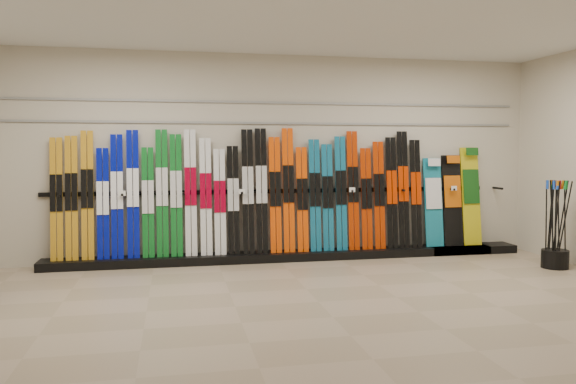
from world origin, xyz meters
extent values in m
plane|color=gray|center=(0.00, 0.00, 0.00)|extent=(8.00, 8.00, 0.00)
plane|color=beige|center=(0.00, 2.50, 1.50)|extent=(8.00, 0.00, 8.00)
plane|color=silver|center=(0.00, 0.00, 3.00)|extent=(8.00, 8.00, 0.00)
cube|color=black|center=(0.22, 2.28, 0.06)|extent=(8.00, 0.40, 0.12)
cube|color=orange|center=(-3.04, 2.32, 0.95)|extent=(0.17, 0.20, 1.66)
cube|color=orange|center=(-2.85, 2.32, 0.96)|extent=(0.17, 0.20, 1.68)
cube|color=orange|center=(-2.64, 2.33, 1.00)|extent=(0.17, 0.21, 1.76)
cube|color=#05109E|center=(-2.44, 2.31, 0.88)|extent=(0.17, 0.18, 1.52)
cube|color=#05109E|center=(-2.26, 2.32, 0.97)|extent=(0.17, 0.20, 1.71)
cube|color=#05109E|center=(-2.04, 2.33, 1.00)|extent=(0.17, 0.21, 1.77)
cube|color=#106821|center=(-1.84, 2.31, 0.88)|extent=(0.17, 0.18, 1.53)
cube|color=#106821|center=(-1.65, 2.33, 1.01)|extent=(0.17, 0.21, 1.78)
cube|color=#106821|center=(-1.46, 2.32, 0.97)|extent=(0.17, 0.20, 1.71)
cube|color=white|center=(-1.26, 2.33, 1.01)|extent=(0.17, 0.21, 1.78)
cube|color=white|center=(-1.05, 2.32, 0.95)|extent=(0.17, 0.20, 1.66)
cube|color=white|center=(-0.85, 2.31, 0.87)|extent=(0.17, 0.18, 1.50)
cube|color=black|center=(-0.66, 2.31, 0.89)|extent=(0.17, 0.18, 1.55)
cube|color=black|center=(-0.44, 2.33, 1.01)|extent=(0.17, 0.21, 1.79)
cube|color=black|center=(-0.25, 2.33, 1.02)|extent=(0.17, 0.21, 1.80)
cube|color=#EF4805|center=(-0.04, 2.32, 0.96)|extent=(0.17, 0.20, 1.68)
cube|color=#EF4805|center=(0.15, 2.33, 1.02)|extent=(0.17, 0.21, 1.81)
cube|color=#EF4805|center=(0.36, 2.31, 0.88)|extent=(0.17, 0.18, 1.53)
cube|color=#115F83|center=(0.55, 2.32, 0.94)|extent=(0.17, 0.19, 1.65)
cube|color=#115F83|center=(0.75, 2.32, 0.91)|extent=(0.17, 0.19, 1.57)
cube|color=#115F83|center=(0.95, 2.32, 0.96)|extent=(0.17, 0.20, 1.69)
cube|color=#AD2A02|center=(1.14, 2.33, 1.00)|extent=(0.17, 0.21, 1.77)
cube|color=#AD2A02|center=(1.35, 2.31, 0.88)|extent=(0.17, 0.18, 1.52)
cube|color=#AD2A02|center=(1.55, 2.32, 0.93)|extent=(0.17, 0.19, 1.61)
cube|color=black|center=(1.75, 2.32, 0.96)|extent=(0.17, 0.20, 1.68)
cube|color=black|center=(1.94, 2.33, 1.01)|extent=(0.17, 0.21, 1.77)
cube|color=black|center=(2.15, 2.32, 0.94)|extent=(0.17, 0.19, 1.64)
cube|color=#14728C|center=(2.45, 2.35, 0.80)|extent=(0.29, 0.21, 1.36)
cube|color=black|center=(2.77, 2.35, 0.82)|extent=(0.31, 0.22, 1.41)
cube|color=gold|center=(3.09, 2.36, 0.88)|extent=(0.30, 0.24, 1.53)
cylinder|color=black|center=(3.60, 1.00, 0.12)|extent=(0.35, 0.35, 0.25)
cylinder|color=black|center=(3.58, 0.99, 0.61)|extent=(0.04, 0.04, 1.18)
cylinder|color=black|center=(3.59, 1.12, 0.61)|extent=(0.03, 0.11, 1.18)
cylinder|color=black|center=(3.55, 0.95, 0.61)|extent=(0.09, 0.14, 1.17)
cylinder|color=black|center=(3.66, 0.93, 0.61)|extent=(0.12, 0.14, 1.17)
cylinder|color=black|center=(3.62, 0.98, 0.61)|extent=(0.04, 0.15, 1.18)
cylinder|color=black|center=(3.69, 1.01, 0.61)|extent=(0.13, 0.08, 1.18)
cylinder|color=black|center=(3.49, 1.06, 0.61)|extent=(0.05, 0.11, 1.18)
cylinder|color=black|center=(3.70, 0.96, 0.61)|extent=(0.02, 0.09, 1.18)
cylinder|color=black|center=(3.58, 1.06, 0.61)|extent=(0.04, 0.12, 1.18)
cylinder|color=black|center=(3.55, 0.95, 0.61)|extent=(0.05, 0.15, 1.17)
cylinder|color=black|center=(3.54, 0.99, 0.61)|extent=(0.05, 0.12, 1.18)
cylinder|color=black|center=(3.60, 1.10, 0.61)|extent=(0.11, 0.07, 1.18)
cube|color=gray|center=(0.00, 2.48, 2.00)|extent=(7.60, 0.02, 0.03)
cube|color=gray|center=(0.00, 2.48, 2.30)|extent=(7.60, 0.02, 0.03)
camera|label=1|loc=(-1.49, -5.67, 1.63)|focal=35.00mm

